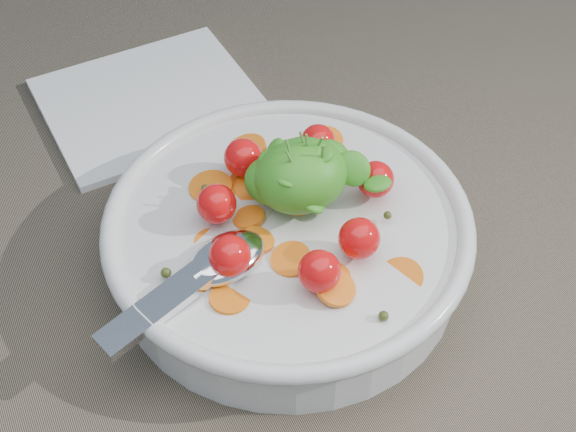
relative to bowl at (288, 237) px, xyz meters
name	(u,v)px	position (x,y,z in m)	size (l,w,h in m)	color
ground	(278,271)	(-0.01, 0.00, -0.03)	(6.00, 6.00, 0.00)	#716450
bowl	(288,237)	(0.00, 0.00, 0.00)	(0.27, 0.25, 0.11)	silver
napkin	(151,102)	(-0.03, 0.21, -0.03)	(0.18, 0.15, 0.01)	white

